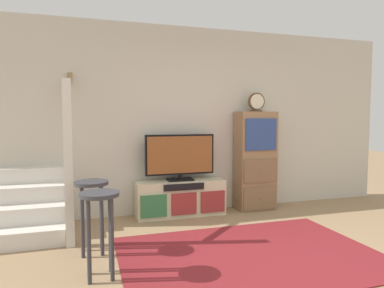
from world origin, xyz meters
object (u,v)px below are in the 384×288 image
media_console (181,198)px  desk_clock (256,102)px  bar_stool_far (92,200)px  side_cabinet (255,161)px  bar_stool_near (100,215)px  television (180,156)px

media_console → desk_clock: (1.17, -0.00, 1.37)m
desk_clock → bar_stool_far: size_ratio=0.38×
side_cabinet → desk_clock: bearing=-90.9°
side_cabinet → bar_stool_near: bearing=-144.8°
side_cabinet → desk_clock: 0.88m
bar_stool_near → side_cabinet: bearing=35.2°
media_console → bar_stool_far: (-1.23, -1.06, 0.30)m
side_cabinet → bar_stool_near: side_cabinet is taller
media_console → television: (0.00, 0.02, 0.60)m
television → bar_stool_near: (-1.17, -1.67, -0.29)m
television → desk_clock: bearing=-1.4°
desk_clock → television: bearing=178.6°
television → bar_stool_far: (-1.23, -1.08, -0.30)m
television → desk_clock: size_ratio=3.53×
side_cabinet → bar_stool_near: (-2.34, -1.65, -0.18)m
bar_stool_near → television: bearing=54.9°
desk_clock → bar_stool_far: (-2.40, -1.05, -1.07)m
media_console → bar_stool_near: 2.04m
desk_clock → bar_stool_far: desk_clock is taller
side_cabinet → desk_clock: size_ratio=5.26×
media_console → side_cabinet: 1.27m
television → bar_stool_near: bearing=-125.1°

